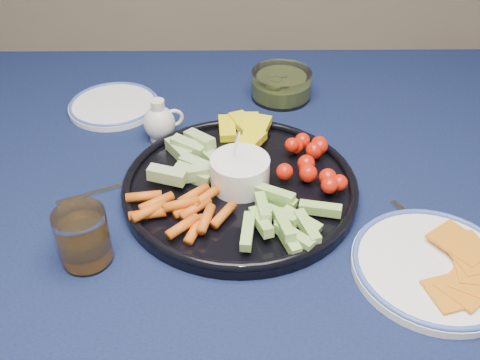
{
  "coord_description": "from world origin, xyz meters",
  "views": [
    {
      "loc": [
        0.06,
        -0.7,
        1.31
      ],
      "look_at": [
        0.06,
        -0.02,
        0.77
      ],
      "focal_mm": 40.0,
      "sensor_mm": 36.0,
      "label": 1
    }
  ],
  "objects_px": {
    "dining_table": "(204,224)",
    "creamer_pitcher": "(160,122)",
    "pickle_bowl": "(281,86)",
    "crudite_platter": "(238,182)",
    "side_plate_extra": "(114,105)",
    "juice_tumbler": "(84,240)",
    "cheese_plate": "(435,264)"
  },
  "relations": [
    {
      "from": "dining_table",
      "to": "creamer_pitcher",
      "type": "height_order",
      "value": "creamer_pitcher"
    },
    {
      "from": "creamer_pitcher",
      "to": "pickle_bowl",
      "type": "bearing_deg",
      "value": 33.44
    },
    {
      "from": "crudite_platter",
      "to": "side_plate_extra",
      "type": "height_order",
      "value": "crudite_platter"
    },
    {
      "from": "juice_tumbler",
      "to": "pickle_bowl",
      "type": "bearing_deg",
      "value": 56.47
    },
    {
      "from": "side_plate_extra",
      "to": "crudite_platter",
      "type": "bearing_deg",
      "value": -47.51
    },
    {
      "from": "juice_tumbler",
      "to": "cheese_plate",
      "type": "bearing_deg",
      "value": -3.31
    },
    {
      "from": "crudite_platter",
      "to": "juice_tumbler",
      "type": "height_order",
      "value": "crudite_platter"
    },
    {
      "from": "creamer_pitcher",
      "to": "side_plate_extra",
      "type": "relative_size",
      "value": 0.45
    },
    {
      "from": "crudite_platter",
      "to": "cheese_plate",
      "type": "xyz_separation_m",
      "value": [
        0.27,
        -0.17,
        -0.01
      ]
    },
    {
      "from": "pickle_bowl",
      "to": "cheese_plate",
      "type": "xyz_separation_m",
      "value": [
        0.18,
        -0.49,
        -0.01
      ]
    },
    {
      "from": "crudite_platter",
      "to": "creamer_pitcher",
      "type": "relative_size",
      "value": 4.69
    },
    {
      "from": "pickle_bowl",
      "to": "cheese_plate",
      "type": "distance_m",
      "value": 0.52
    },
    {
      "from": "crudite_platter",
      "to": "pickle_bowl",
      "type": "distance_m",
      "value": 0.33
    },
    {
      "from": "side_plate_extra",
      "to": "pickle_bowl",
      "type": "bearing_deg",
      "value": 7.16
    },
    {
      "from": "creamer_pitcher",
      "to": "pickle_bowl",
      "type": "xyz_separation_m",
      "value": [
        0.24,
        0.16,
        -0.01
      ]
    },
    {
      "from": "dining_table",
      "to": "creamer_pitcher",
      "type": "relative_size",
      "value": 20.41
    },
    {
      "from": "dining_table",
      "to": "juice_tumbler",
      "type": "relative_size",
      "value": 19.52
    },
    {
      "from": "dining_table",
      "to": "side_plate_extra",
      "type": "xyz_separation_m",
      "value": [
        -0.19,
        0.26,
        0.1
      ]
    },
    {
      "from": "creamer_pitcher",
      "to": "juice_tumbler",
      "type": "relative_size",
      "value": 0.96
    },
    {
      "from": "creamer_pitcher",
      "to": "juice_tumbler",
      "type": "distance_m",
      "value": 0.32
    },
    {
      "from": "pickle_bowl",
      "to": "juice_tumbler",
      "type": "relative_size",
      "value": 1.46
    },
    {
      "from": "pickle_bowl",
      "to": "cheese_plate",
      "type": "bearing_deg",
      "value": -70.13
    },
    {
      "from": "pickle_bowl",
      "to": "juice_tumbler",
      "type": "bearing_deg",
      "value": -123.53
    },
    {
      "from": "cheese_plate",
      "to": "juice_tumbler",
      "type": "relative_size",
      "value": 2.68
    },
    {
      "from": "dining_table",
      "to": "juice_tumbler",
      "type": "distance_m",
      "value": 0.26
    },
    {
      "from": "crudite_platter",
      "to": "side_plate_extra",
      "type": "bearing_deg",
      "value": 132.49
    },
    {
      "from": "creamer_pitcher",
      "to": "pickle_bowl",
      "type": "height_order",
      "value": "creamer_pitcher"
    },
    {
      "from": "pickle_bowl",
      "to": "juice_tumbler",
      "type": "distance_m",
      "value": 0.56
    },
    {
      "from": "creamer_pitcher",
      "to": "side_plate_extra",
      "type": "bearing_deg",
      "value": 134.09
    },
    {
      "from": "crudite_platter",
      "to": "cheese_plate",
      "type": "height_order",
      "value": "crudite_platter"
    },
    {
      "from": "crudite_platter",
      "to": "cheese_plate",
      "type": "relative_size",
      "value": 1.67
    },
    {
      "from": "dining_table",
      "to": "pickle_bowl",
      "type": "height_order",
      "value": "pickle_bowl"
    }
  ]
}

